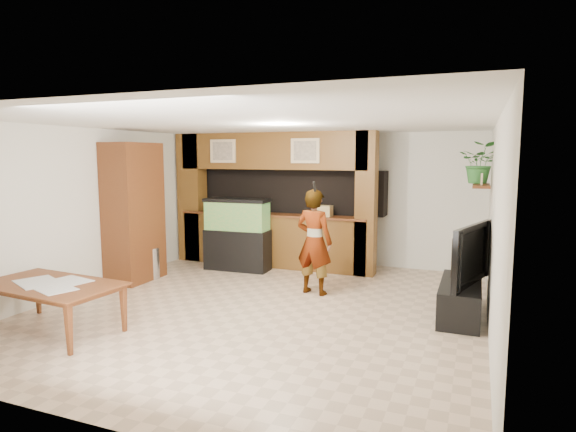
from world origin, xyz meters
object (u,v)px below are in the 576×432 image
at_px(aquarium, 237,235).
at_px(person, 314,242).
at_px(pantry_cabinet, 134,212).
at_px(television, 462,253).
at_px(dining_table, 49,308).

distance_m(aquarium, person, 2.11).
relative_size(pantry_cabinet, person, 1.44).
bearing_deg(television, dining_table, 135.07).
relative_size(television, dining_table, 0.79).
xyz_separation_m(pantry_cabinet, television, (5.35, 0.03, -0.32)).
relative_size(television, person, 0.84).
xyz_separation_m(person, dining_table, (-2.46, -2.81, -0.52)).
xyz_separation_m(television, dining_table, (-4.65, -2.50, -0.56)).
bearing_deg(aquarium, pantry_cabinet, -136.69).
distance_m(pantry_cabinet, television, 5.36).
bearing_deg(aquarium, dining_table, -101.46).
bearing_deg(dining_table, aquarium, 85.37).
relative_size(aquarium, dining_table, 0.78).
bearing_deg(pantry_cabinet, person, 6.36).
bearing_deg(television, aquarium, 89.02).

